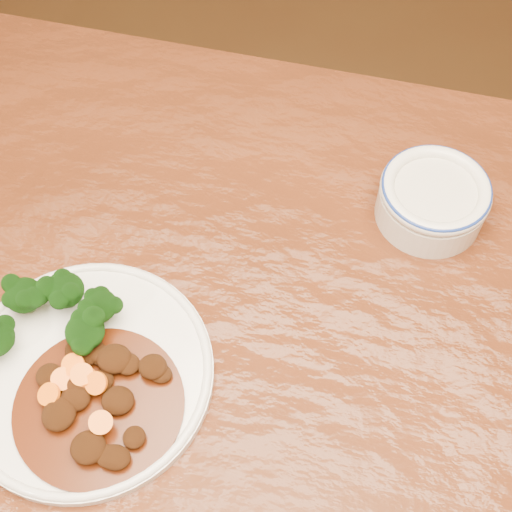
# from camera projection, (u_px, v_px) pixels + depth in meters

# --- Properties ---
(dining_table) EXTENTS (1.55, 0.99, 0.75)m
(dining_table) POSITION_uv_depth(u_px,v_px,m) (305.00, 410.00, 0.79)
(dining_table) COLOR #52220E
(dining_table) RESTS_ON ground
(dinner_plate) EXTENTS (0.26, 0.26, 0.02)m
(dinner_plate) POSITION_uv_depth(u_px,v_px,m) (86.00, 373.00, 0.72)
(dinner_plate) COLOR white
(dinner_plate) RESTS_ON dining_table
(broccoli_florets) EXTENTS (0.13, 0.11, 0.05)m
(broccoli_florets) POSITION_uv_depth(u_px,v_px,m) (50.00, 313.00, 0.72)
(broccoli_florets) COLOR #658746
(broccoli_florets) RESTS_ON dinner_plate
(mince_stew) EXTENTS (0.17, 0.17, 0.03)m
(mince_stew) POSITION_uv_depth(u_px,v_px,m) (98.00, 395.00, 0.69)
(mince_stew) COLOR #4F1F08
(mince_stew) RESTS_ON dinner_plate
(dip_bowl) EXTENTS (0.13, 0.13, 0.06)m
(dip_bowl) POSITION_uv_depth(u_px,v_px,m) (433.00, 199.00, 0.81)
(dip_bowl) COLOR silver
(dip_bowl) RESTS_ON dining_table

